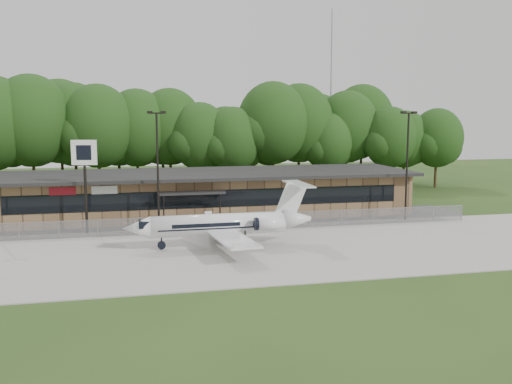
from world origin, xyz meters
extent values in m
plane|color=#244317|center=(0.00, 0.00, 0.00)|extent=(160.00, 160.00, 0.00)
cube|color=#9E9B93|center=(0.00, 8.00, 0.04)|extent=(64.00, 18.00, 0.08)
cube|color=#383835|center=(0.00, 19.50, 0.03)|extent=(50.00, 9.00, 0.06)
cube|color=olive|center=(0.00, 24.00, 2.00)|extent=(40.00, 10.00, 4.00)
cube|color=black|center=(0.00, 18.98, 2.30)|extent=(36.00, 0.08, 1.60)
cube|color=black|center=(0.00, 23.50, 4.15)|extent=(41.00, 11.50, 0.30)
cube|color=black|center=(-2.00, 18.40, 3.00)|extent=(6.00, 1.60, 0.20)
cube|color=maroon|center=(-13.00, 18.95, 3.40)|extent=(2.20, 0.06, 0.70)
cube|color=silver|center=(-9.50, 18.95, 3.40)|extent=(2.20, 0.06, 0.70)
cube|color=gray|center=(0.00, 15.00, 0.75)|extent=(46.00, 0.03, 1.50)
cube|color=gray|center=(0.00, 15.00, 1.50)|extent=(46.00, 0.04, 0.04)
cylinder|color=gray|center=(22.00, 48.00, 12.50)|extent=(0.20, 0.20, 25.00)
cylinder|color=black|center=(-5.00, 16.50, 5.00)|extent=(0.18, 0.18, 10.00)
cube|color=black|center=(-5.00, 16.50, 10.05)|extent=(1.20, 0.12, 0.12)
cube|color=black|center=(-5.55, 16.50, 10.12)|extent=(0.45, 0.30, 0.22)
cube|color=black|center=(-4.45, 16.50, 10.12)|extent=(0.45, 0.30, 0.22)
cylinder|color=black|center=(18.00, 16.50, 5.00)|extent=(0.18, 0.18, 10.00)
cube|color=black|center=(18.00, 16.50, 10.05)|extent=(1.20, 0.12, 0.12)
cube|color=black|center=(17.45, 16.50, 10.12)|extent=(0.45, 0.30, 0.22)
cube|color=black|center=(18.55, 16.50, 10.12)|extent=(0.45, 0.30, 0.22)
cylinder|color=silver|center=(-1.01, 9.39, 1.71)|extent=(10.08, 1.71, 1.61)
cone|color=silver|center=(-7.05, 9.33, 1.71)|extent=(2.03, 1.63, 1.61)
cone|color=silver|center=(5.13, 9.45, 1.86)|extent=(2.23, 1.63, 1.61)
cube|color=silver|center=(-0.47, 6.08, 1.26)|extent=(2.27, 6.06, 0.12)
cube|color=silver|center=(-0.54, 12.72, 1.26)|extent=(2.27, 6.06, 0.12)
cylinder|color=silver|center=(2.63, 8.17, 1.86)|extent=(2.22, 0.93, 0.91)
cylinder|color=silver|center=(2.60, 10.69, 1.86)|extent=(2.22, 0.93, 0.91)
cube|color=silver|center=(4.63, 9.45, 3.32)|extent=(2.48, 0.17, 3.03)
cube|color=silver|center=(5.23, 9.46, 4.58)|extent=(1.35, 4.64, 0.10)
cube|color=black|center=(-6.34, 9.34, 1.99)|extent=(1.02, 1.22, 0.50)
cube|color=black|center=(0.80, 9.41, 0.35)|extent=(0.83, 2.42, 0.70)
cylinder|color=black|center=(-5.24, 9.35, 0.35)|extent=(0.61, 0.61, 0.22)
cylinder|color=black|center=(-10.94, 16.80, 3.75)|extent=(0.26, 0.26, 7.49)
cube|color=silver|center=(-10.94, 16.80, 6.84)|extent=(2.07, 0.59, 2.06)
cube|color=black|center=(-10.96, 16.68, 6.84)|extent=(1.21, 0.25, 1.22)
camera|label=1|loc=(-7.61, -32.03, 9.96)|focal=40.00mm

